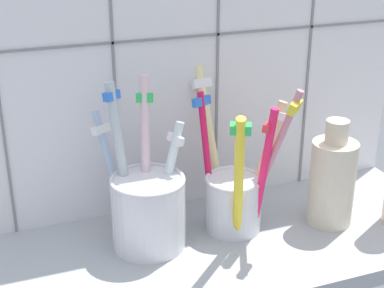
{
  "coord_description": "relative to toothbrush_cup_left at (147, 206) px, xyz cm",
  "views": [
    {
      "loc": [
        -20.91,
        -52.77,
        38.55
      ],
      "look_at": [
        0.0,
        2.68,
        13.69
      ],
      "focal_mm": 54.82,
      "sensor_mm": 36.0,
      "label": 1
    }
  ],
  "objects": [
    {
      "name": "tile_wall_back",
      "position": [
        5.26,
        9.05,
        15.61
      ],
      "size": [
        64.0,
        2.2,
        45.0
      ],
      "color": "white",
      "rests_on": "ground"
    },
    {
      "name": "toothbrush_cup_left",
      "position": [
        0.0,
        0.0,
        0.0
      ],
      "size": [
        9.78,
        10.86,
        18.92
      ],
      "color": "silver",
      "rests_on": "counter_slab"
    },
    {
      "name": "ceramic_vase",
      "position": [
        22.13,
        -3.37,
        0.72
      ],
      "size": [
        5.45,
        5.45,
        13.17
      ],
      "color": "beige",
      "rests_on": "counter_slab"
    },
    {
      "name": "counter_slab",
      "position": [
        5.26,
        -2.94,
        -5.89
      ],
      "size": [
        64.0,
        22.0,
        2.0
      ],
      "primitive_type": "cube",
      "color": "#9EA3A8",
      "rests_on": "ground"
    },
    {
      "name": "toothbrush_cup_right",
      "position": [
        10.66,
        -0.34,
        0.03
      ],
      "size": [
        10.4,
        17.11,
        18.23
      ],
      "color": "silver",
      "rests_on": "counter_slab"
    }
  ]
}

